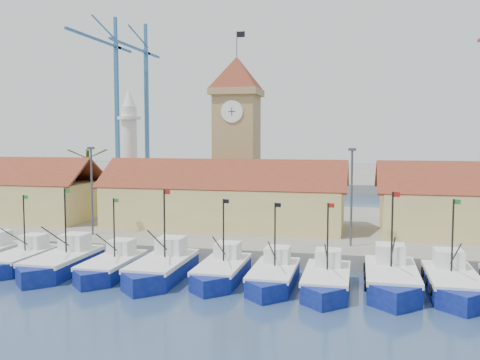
# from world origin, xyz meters

# --- Properties ---
(ground) EXTENTS (400.00, 400.00, 0.00)m
(ground) POSITION_xyz_m (0.00, 0.00, 0.00)
(ground) COLOR navy
(ground) RESTS_ON ground
(quay) EXTENTS (140.00, 32.00, 1.50)m
(quay) POSITION_xyz_m (0.00, 24.00, 0.75)
(quay) COLOR gray
(quay) RESTS_ON ground
(terminal) EXTENTS (240.00, 80.00, 2.00)m
(terminal) POSITION_xyz_m (0.00, 110.00, 1.00)
(terminal) COLOR gray
(terminal) RESTS_ON ground
(boat_1) EXTENTS (3.27, 8.97, 6.79)m
(boat_1) POSITION_xyz_m (-14.27, 3.04, 0.70)
(boat_1) COLOR navy
(boat_1) RESTS_ON ground
(boat_2) EXTENTS (3.64, 9.98, 7.55)m
(boat_2) POSITION_xyz_m (-9.89, 2.40, 0.78)
(boat_2) COLOR navy
(boat_2) RESTS_ON ground
(boat_3) EXTENTS (3.28, 8.97, 6.79)m
(boat_3) POSITION_xyz_m (-5.37, 2.49, 0.70)
(boat_3) COLOR navy
(boat_3) RESTS_ON ground
(boat_4) EXTENTS (3.70, 10.13, 7.67)m
(boat_4) POSITION_xyz_m (-0.91, 2.44, 0.79)
(boat_4) COLOR navy
(boat_4) RESTS_ON ground
(boat_5) EXTENTS (3.34, 9.16, 6.93)m
(boat_5) POSITION_xyz_m (3.99, 2.97, 0.72)
(boat_5) COLOR navy
(boat_5) RESTS_ON ground
(boat_6) EXTENTS (3.29, 9.00, 6.81)m
(boat_6) POSITION_xyz_m (8.31, 2.33, 0.70)
(boat_6) COLOR navy
(boat_6) RESTS_ON ground
(boat_7) EXTENTS (3.36, 9.20, 6.96)m
(boat_7) POSITION_xyz_m (12.40, 1.87, 0.72)
(boat_7) COLOR navy
(boat_7) RESTS_ON ground
(boat_8) EXTENTS (3.78, 10.36, 7.84)m
(boat_8) POSITION_xyz_m (17.16, 3.01, 0.81)
(boat_8) COLOR navy
(boat_8) RESTS_ON ground
(boat_9) EXTENTS (3.56, 9.75, 7.38)m
(boat_9) POSITION_xyz_m (21.48, 2.98, 0.76)
(boat_9) COLOR navy
(boat_9) RESTS_ON ground
(hall_center) EXTENTS (27.04, 10.13, 7.61)m
(hall_center) POSITION_xyz_m (0.00, 20.00, 3.99)
(hall_center) COLOR #D7C876
(hall_center) RESTS_ON quay
(clock_tower) EXTENTS (5.80, 5.80, 22.70)m
(clock_tower) POSITION_xyz_m (0.00, 26.00, 11.96)
(clock_tower) COLOR #9F8152
(clock_tower) RESTS_ON quay
(minaret) EXTENTS (3.00, 3.00, 16.30)m
(minaret) POSITION_xyz_m (-15.00, 28.00, 9.73)
(minaret) COLOR silver
(minaret) RESTS_ON quay
(palm_tree) EXTENTS (5.60, 5.03, 8.39)m
(palm_tree) POSITION_xyz_m (-20.00, 26.00, 6.25)
(palm_tree) COLOR brown
(palm_tree) RESTS_ON quay
(lamp_posts) EXTENTS (80.70, 0.25, 9.03)m
(lamp_posts) POSITION_xyz_m (0.50, 12.00, 6.48)
(lamp_posts) COLOR #3F3F44
(lamp_posts) RESTS_ON quay
(crane_blue_far) EXTENTS (1.00, 36.18, 42.57)m
(crane_blue_far) POSITION_xyz_m (-52.00, 100.08, 25.91)
(crane_blue_far) COLOR #2D5C8A
(crane_blue_far) RESTS_ON terminal
(crane_blue_near) EXTENTS (1.00, 32.83, 41.64)m
(crane_blue_near) POSITION_xyz_m (-45.58, 106.56, 25.13)
(crane_blue_near) COLOR #2D5C8A
(crane_blue_near) RESTS_ON terminal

